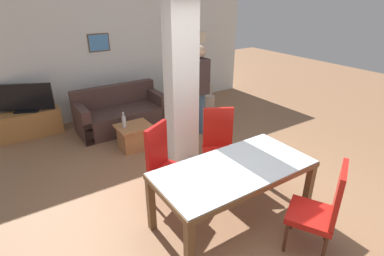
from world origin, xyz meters
The scene contains 15 objects.
ground_plane centered at (0.00, 0.00, 0.00)m, with size 18.00×18.00×0.00m, color #926747.
back_wall centered at (0.00, 4.23, 1.35)m, with size 7.20×0.09×2.70m.
divider_pillar centered at (0.28, 1.59, 1.35)m, with size 0.46×0.29×2.70m.
dining_table centered at (0.00, 0.00, 0.61)m, with size 1.84×0.91×0.76m.
dining_chair_near_right centered at (0.46, -0.85, 0.55)m, with size 0.62×0.62×1.06m.
dining_chair_far_right centered at (0.46, 0.86, 0.55)m, with size 0.62×0.62×1.06m.
dining_chair_far_left centered at (-0.46, 0.82, 0.55)m, with size 0.63×0.63×1.06m.
sofa centered at (-0.10, 3.37, 0.29)m, with size 1.73×0.85×0.82m.
armchair centered at (1.46, 3.08, 0.27)m, with size 1.21×1.22×0.75m.
coffee_table centered at (-0.23, 2.39, 0.22)m, with size 0.59×0.49×0.43m.
bottle centered at (-0.38, 2.42, 0.54)m, with size 0.07×0.07×0.27m.
tv_stand centered at (-1.70, 3.95, 0.25)m, with size 1.11×0.40×0.50m.
tv_screen centered at (-1.70, 3.95, 0.76)m, with size 0.95×0.47×0.54m.
floor_lamp centered at (2.16, 3.83, 1.42)m, with size 0.29×0.29×1.70m.
standing_person centered at (1.12, 2.33, 0.97)m, with size 0.24×0.39×1.69m.
Camera 1 is at (-1.99, -2.15, 2.56)m, focal length 28.00 mm.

